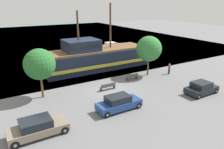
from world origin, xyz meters
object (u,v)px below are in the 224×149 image
at_px(moored_boat_outer, 116,51).
at_px(bench_promenade_west, 132,77).
at_px(parked_car_curb_mid, 119,103).
at_px(pedestrian_walking_near, 169,69).
at_px(parked_car_curb_front, 37,128).
at_px(moored_boat_dockside, 112,46).
at_px(bench_promenade_east, 108,86).
at_px(parked_car_curb_rear, 201,88).
at_px(pirate_ship, 96,57).
at_px(fire_hydrant, 117,96).

height_order(moored_boat_outer, bench_promenade_west, moored_boat_outer).
xyz_separation_m(parked_car_curb_mid, pedestrian_walking_near, (12.49, 5.67, 0.05)).
relative_size(parked_car_curb_front, parked_car_curb_mid, 1.03).
distance_m(moored_boat_dockside, moored_boat_outer, 5.14).
bearing_deg(bench_promenade_west, bench_promenade_east, -163.29).
distance_m(bench_promenade_east, pedestrian_walking_near, 10.87).
relative_size(parked_car_curb_mid, bench_promenade_west, 2.71).
xyz_separation_m(parked_car_curb_rear, pedestrian_walking_near, (2.14, 7.26, 0.09)).
distance_m(pirate_ship, fire_hydrant, 12.39).
distance_m(moored_boat_outer, parked_car_curb_front, 29.17).
bearing_deg(moored_boat_dockside, fire_hydrant, -119.63).
bearing_deg(moored_boat_outer, pedestrian_walking_near, -89.83).
bearing_deg(pirate_ship, moored_boat_outer, 40.41).
height_order(parked_car_curb_rear, pedestrian_walking_near, pedestrian_walking_near).
distance_m(parked_car_curb_rear, fire_hydrant, 9.91).
bearing_deg(moored_boat_dockside, parked_car_curb_mid, -119.61).
bearing_deg(parked_car_curb_front, bench_promenade_west, 25.40).
height_order(parked_car_curb_front, parked_car_curb_mid, parked_car_curb_mid).
bearing_deg(moored_boat_dockside, parked_car_curb_rear, -98.49).
bearing_deg(bench_promenade_west, parked_car_curb_front, -154.60).
height_order(parked_car_curb_front, fire_hydrant, parked_car_curb_front).
distance_m(parked_car_curb_front, bench_promenade_east, 10.96).
bearing_deg(moored_boat_outer, parked_car_curb_rear, -95.42).
height_order(pirate_ship, fire_hydrant, pirate_ship).
relative_size(parked_car_curb_rear, pedestrian_walking_near, 2.48).
height_order(moored_boat_outer, bench_promenade_east, moored_boat_outer).
bearing_deg(pedestrian_walking_near, fire_hydrant, -162.07).
bearing_deg(moored_boat_outer, moored_boat_dockside, 68.10).
bearing_deg(parked_car_curb_mid, pedestrian_walking_near, 24.40).
bearing_deg(parked_car_curb_mid, bench_promenade_west, 45.28).
relative_size(fire_hydrant, bench_promenade_east, 0.38).
height_order(pirate_ship, parked_car_curb_rear, pirate_ship).
height_order(parked_car_curb_front, bench_promenade_east, parked_car_curb_front).
bearing_deg(bench_promenade_west, pedestrian_walking_near, -6.69).
relative_size(fire_hydrant, bench_promenade_west, 0.46).
xyz_separation_m(moored_boat_outer, parked_car_curb_rear, (-2.10, -22.10, 0.11)).
relative_size(moored_boat_outer, parked_car_curb_front, 1.45).
bearing_deg(bench_promenade_east, moored_boat_dockside, 57.93).
distance_m(moored_boat_outer, parked_car_curb_rear, 22.20).
relative_size(parked_car_curb_rear, bench_promenade_west, 2.34).
bearing_deg(parked_car_curb_rear, moored_boat_outer, 84.58).
bearing_deg(bench_promenade_west, moored_boat_outer, 66.57).
distance_m(fire_hydrant, bench_promenade_east, 3.05).
distance_m(pirate_ship, parked_car_curb_front, 18.90).
xyz_separation_m(bench_promenade_east, pedestrian_walking_near, (10.84, 0.68, 0.34)).
xyz_separation_m(parked_car_curb_mid, bench_promenade_west, (6.33, 6.39, -0.31)).
height_order(parked_car_curb_front, parked_car_curb_rear, parked_car_curb_front).
xyz_separation_m(moored_boat_outer, bench_promenade_west, (-6.12, -14.12, -0.16)).
height_order(parked_car_curb_mid, pedestrian_walking_near, pedestrian_walking_near).
xyz_separation_m(pirate_ship, bench_promenade_east, (-2.91, -8.81, -1.39)).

